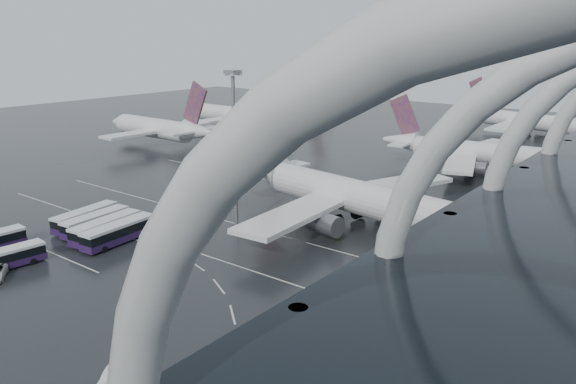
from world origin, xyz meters
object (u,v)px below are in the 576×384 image
Objects in this scene: bus_row_near_a at (85,217)px; gse_cart_belly_c at (336,231)px; gse_cart_belly_e at (410,218)px; jet_remote_west at (160,129)px; airliner_gate_b at (477,153)px; bus_row_far_c at (2,259)px; van_curve_c at (114,377)px; bus_row_near_c at (106,228)px; gse_cart_belly_d at (476,242)px; airliner_gate_c at (528,122)px; jet_remote_mid at (239,116)px; gse_cart_belly_b at (442,227)px; bus_row_near_b at (96,222)px; bus_row_near_d at (119,232)px; jet_remote_far at (285,107)px; gse_cart_belly_a at (397,248)px; airliner_main at (353,197)px; floodlight_mast at (234,133)px.

bus_row_near_a reaches higher than gse_cart_belly_c.
jet_remote_west is at bearing 168.25° from gse_cart_belly_e.
bus_row_far_c is at bearing -113.16° from airliner_gate_b.
van_curve_c is (43.64, -25.31, -0.89)m from bus_row_near_a.
airliner_gate_b is at bearing -27.29° from bus_row_near_c.
gse_cart_belly_d is at bearing -38.74° from bus_row_far_c.
gse_cart_belly_e is (-13.82, 4.72, 0.13)m from gse_cart_belly_d.
airliner_gate_c is 171.60m from van_curve_c.
jet_remote_mid is 114.84m from gse_cart_belly_b.
jet_remote_west reaches higher than airliner_gate_c.
airliner_gate_b is 92.33m from bus_row_near_b.
airliner_gate_b is at bearing -23.15° from bus_row_near_d.
jet_remote_mid is 33.29m from jet_remote_far.
van_curve_c is (8.98, -171.32, -3.76)m from airliner_gate_c.
jet_remote_mid is 125.29m from bus_row_far_c.
van_curve_c reaches higher than gse_cart_belly_d.
gse_cart_belly_e is at bearing 119.65° from jet_remote_far.
gse_cart_belly_d is at bearing 50.75° from gse_cart_belly_a.
gse_cart_belly_b is (105.12, -89.49, -4.33)m from jet_remote_far.
van_curve_c is at bearing -103.73° from gse_cart_belly_d.
jet_remote_west reaches higher than jet_remote_far.
airliner_main reaches higher than gse_cart_belly_b.
jet_remote_mid is at bearing 19.11° from bus_row_near_a.
bus_row_near_a is at bearing 122.06° from van_curve_c.
bus_row_far_c is at bearing -134.48° from gse_cart_belly_d.
bus_row_near_a is at bearing 94.80° from jet_remote_far.
bus_row_near_d is 5.64× the size of gse_cart_belly_e.
bus_row_near_b is at bearing -141.69° from gse_cart_belly_b.
gse_cart_belly_d is at bearing 121.90° from jet_remote_far.
gse_cart_belly_e is at bearing -44.91° from bus_row_near_d.
jet_remote_west is at bearing 160.54° from gse_cart_belly_a.
bus_row_far_c is (-32.26, -103.04, -2.89)m from airliner_gate_b.
floodlight_mast is at bearing 150.26° from jet_remote_west.
airliner_gate_b reaches higher than gse_cart_belly_e.
gse_cart_belly_c is (0.61, -6.22, -4.61)m from airliner_main.
gse_cart_belly_b is (47.19, 37.28, -1.21)m from bus_row_near_b.
jet_remote_mid is 107.69m from bus_row_near_b.
gse_cart_belly_a is at bearing 145.27° from jet_remote_mid.
jet_remote_far is 139.41m from bus_row_near_b.
van_curve_c is (91.87, -82.63, -4.43)m from jet_remote_west.
airliner_main is 24.78× the size of gse_cart_belly_e.
gse_cart_belly_a is at bearing 16.63° from floodlight_mast.
jet_remote_west is 24.01× the size of gse_cart_belly_d.
jet_remote_mid is 111.00m from gse_cart_belly_c.
floodlight_mast reaches higher than bus_row_near_b.
jet_remote_west is 69.39m from jet_remote_far.
bus_row_near_a is 5.46× the size of gse_cart_belly_a.
bus_row_far_c is 39.75m from floodlight_mast.
jet_remote_far is 3.46× the size of bus_row_far_c.
van_curve_c is 63.41m from gse_cart_belly_e.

